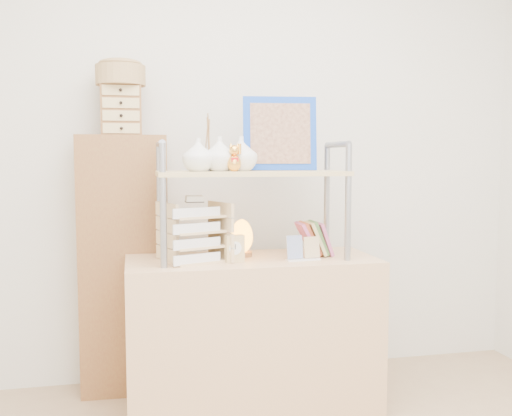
% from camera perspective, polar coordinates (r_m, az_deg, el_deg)
% --- Properties ---
extents(room_shell, '(3.42, 3.41, 2.61)m').
position_cam_1_polar(room_shell, '(2.00, 4.66, 18.34)').
color(room_shell, silver).
rests_on(room_shell, ground).
extents(desk, '(1.20, 0.50, 0.75)m').
position_cam_1_polar(desk, '(2.86, -0.39, -12.48)').
color(desk, tan).
rests_on(desk, ground).
extents(cabinet, '(0.46, 0.26, 1.35)m').
position_cam_1_polar(cabinet, '(3.08, -13.01, -5.54)').
color(cabinet, brown).
rests_on(cabinet, ground).
extents(hutch, '(0.90, 0.34, 0.79)m').
position_cam_1_polar(hutch, '(2.73, -1.09, 4.19)').
color(hutch, gray).
rests_on(hutch, desk).
extents(letter_tray, '(0.32, 0.31, 0.31)m').
position_cam_1_polar(letter_tray, '(2.68, -6.17, -2.73)').
color(letter_tray, tan).
rests_on(letter_tray, desk).
extents(salt_lamp, '(0.12, 0.11, 0.18)m').
position_cam_1_polar(salt_lamp, '(2.81, -1.45, -2.96)').
color(salt_lamp, brown).
rests_on(salt_lamp, desk).
extents(desk_clock, '(0.10, 0.06, 0.13)m').
position_cam_1_polar(desk_clock, '(2.66, -2.16, -4.08)').
color(desk_clock, tan).
rests_on(desk_clock, desk).
extents(postcard_stand, '(0.17, 0.06, 0.12)m').
position_cam_1_polar(postcard_stand, '(2.72, 4.73, -4.51)').
color(postcard_stand, white).
rests_on(postcard_stand, desk).
extents(drawer_chest, '(0.20, 0.16, 0.25)m').
position_cam_1_polar(drawer_chest, '(3.02, -13.32, 9.47)').
color(drawer_chest, brown).
rests_on(drawer_chest, cabinet).
extents(woven_basket, '(0.25, 0.25, 0.10)m').
position_cam_1_polar(woven_basket, '(3.04, -13.39, 12.76)').
color(woven_basket, '#966D44').
rests_on(woven_basket, drawer_chest).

